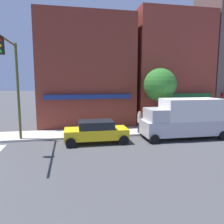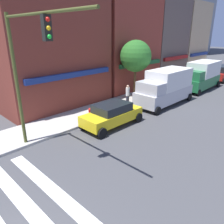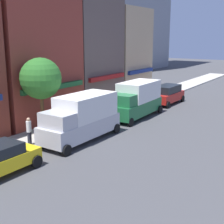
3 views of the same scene
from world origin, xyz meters
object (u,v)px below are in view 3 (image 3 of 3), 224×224
object	(u,v)px
box_truck_silver	(81,117)
suv_red	(167,94)
pedestrian_white_shirt	(29,131)
box_truck_green	(136,99)
street_tree	(41,79)

from	to	relation	value
box_truck_silver	suv_red	bearing A→B (deg)	0.51
box_truck_silver	suv_red	world-z (taller)	box_truck_silver
suv_red	pedestrian_white_shirt	bearing A→B (deg)	174.44
box_truck_green	street_tree	bearing A→B (deg)	159.87
pedestrian_white_shirt	street_tree	world-z (taller)	street_tree
pedestrian_white_shirt	street_tree	bearing A→B (deg)	55.96
suv_red	street_tree	xyz separation A→B (m)	(-14.92, 2.80, 3.01)
pedestrian_white_shirt	box_truck_green	bearing A→B (deg)	21.69
box_truck_silver	street_tree	distance (m)	3.81
box_truck_silver	street_tree	size ratio (longest dim) A/B	1.17
box_truck_green	pedestrian_white_shirt	xyz separation A→B (m)	(-10.35, 1.85, -0.51)
street_tree	pedestrian_white_shirt	bearing A→B (deg)	-155.87
suv_red	pedestrian_white_shirt	xyz separation A→B (m)	(-17.04, 1.85, 0.04)
street_tree	suv_red	bearing A→B (deg)	-10.63
pedestrian_white_shirt	suv_red	bearing A→B (deg)	25.63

